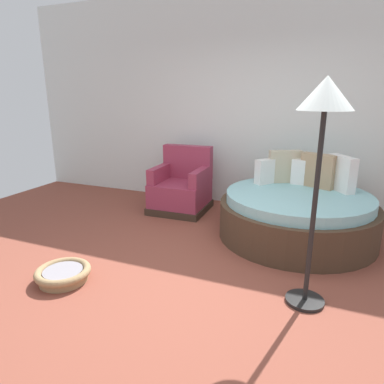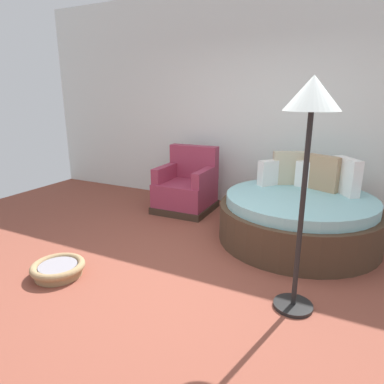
{
  "view_description": "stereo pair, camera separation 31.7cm",
  "coord_description": "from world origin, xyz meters",
  "px_view_note": "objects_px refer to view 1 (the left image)",
  "views": [
    {
      "loc": [
        1.06,
        -2.65,
        1.69
      ],
      "look_at": [
        -0.44,
        1.02,
        0.55
      ],
      "focal_mm": 31.95,
      "sensor_mm": 36.0,
      "label": 1
    },
    {
      "loc": [
        1.35,
        -2.52,
        1.69
      ],
      "look_at": [
        -0.44,
        1.02,
        0.55
      ],
      "focal_mm": 31.95,
      "sensor_mm": 36.0,
      "label": 2
    }
  ],
  "objects_px": {
    "red_armchair": "(182,188)",
    "floor_lamp": "(324,117)",
    "round_daybed": "(297,214)",
    "pet_basket": "(63,274)"
  },
  "relations": [
    {
      "from": "round_daybed",
      "to": "floor_lamp",
      "type": "distance_m",
      "value": 1.9
    },
    {
      "from": "red_armchair",
      "to": "floor_lamp",
      "type": "height_order",
      "value": "floor_lamp"
    },
    {
      "from": "red_armchair",
      "to": "floor_lamp",
      "type": "distance_m",
      "value": 2.92
    },
    {
      "from": "round_daybed",
      "to": "red_armchair",
      "type": "xyz_separation_m",
      "value": [
        -1.71,
        0.4,
        0.04
      ]
    },
    {
      "from": "pet_basket",
      "to": "round_daybed",
      "type": "bearing_deg",
      "value": 45.34
    },
    {
      "from": "round_daybed",
      "to": "red_armchair",
      "type": "bearing_deg",
      "value": 166.97
    },
    {
      "from": "round_daybed",
      "to": "floor_lamp",
      "type": "height_order",
      "value": "floor_lamp"
    },
    {
      "from": "red_armchair",
      "to": "floor_lamp",
      "type": "xyz_separation_m",
      "value": [
        1.94,
        -1.81,
        1.2
      ]
    },
    {
      "from": "round_daybed",
      "to": "floor_lamp",
      "type": "bearing_deg",
      "value": -80.78
    },
    {
      "from": "floor_lamp",
      "to": "pet_basket",
      "type": "bearing_deg",
      "value": -166.65
    }
  ]
}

